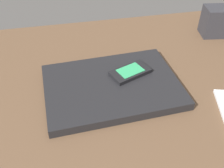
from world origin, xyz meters
The scene contains 3 objects.
desk_surface centered at (0.00, 0.00, 1.50)cm, with size 120.00×80.00×3.00cm, color brown.
laptop_closed centered at (1.97, 0.11, 4.13)cm, with size 34.70×24.81×2.27cm, color black.
cell_phone_on_laptop centered at (-3.69, -2.89, 5.83)cm, with size 12.06×9.22×1.19cm.
Camera 1 is at (12.62, 51.53, 49.39)cm, focal length 42.33 mm.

